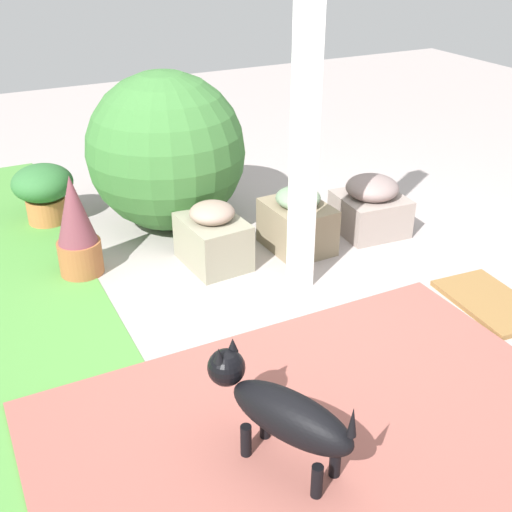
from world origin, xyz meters
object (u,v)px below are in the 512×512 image
(terracotta_pot_spiky, at_px, (76,228))
(doormat, at_px, (491,302))
(dog, at_px, (281,410))
(round_shrub, at_px, (166,151))
(stone_planter_nearest, at_px, (370,206))
(stone_planter_near, at_px, (297,222))
(terracotta_pot_broad, at_px, (43,189))
(stone_planter_mid, at_px, (213,237))
(porch_pillar, at_px, (305,115))

(terracotta_pot_spiky, bearing_deg, doormat, -125.46)
(dog, relative_size, doormat, 1.06)
(round_shrub, bearing_deg, stone_planter_nearest, -121.88)
(dog, bearing_deg, stone_planter_nearest, -44.74)
(dog, bearing_deg, stone_planter_near, -32.09)
(stone_planter_nearest, relative_size, dog, 0.71)
(terracotta_pot_broad, height_order, dog, dog)
(terracotta_pot_spiky, distance_m, dog, 1.96)
(dog, bearing_deg, round_shrub, -9.51)
(stone_planter_nearest, relative_size, stone_planter_mid, 0.97)
(terracotta_pot_spiky, bearing_deg, dog, -169.79)
(round_shrub, bearing_deg, doormat, -145.87)
(stone_planter_nearest, height_order, dog, dog)
(porch_pillar, relative_size, stone_planter_mid, 4.28)
(stone_planter_mid, bearing_deg, doormat, -133.72)
(stone_planter_mid, bearing_deg, terracotta_pot_spiky, 71.73)
(porch_pillar, bearing_deg, stone_planter_mid, 37.66)
(dog, bearing_deg, terracotta_pot_spiky, 10.21)
(doormat, bearing_deg, stone_planter_mid, 46.28)
(stone_planter_nearest, distance_m, terracotta_pot_spiky, 1.98)
(porch_pillar, bearing_deg, dog, 146.54)
(terracotta_pot_spiky, bearing_deg, terracotta_pot_broad, 2.88)
(stone_planter_near, relative_size, doormat, 0.76)
(terracotta_pot_broad, xyz_separation_m, dog, (-2.80, -0.39, 0.02))
(stone_planter_near, xyz_separation_m, round_shrub, (0.74, 0.62, 0.35))
(stone_planter_mid, height_order, terracotta_pot_spiky, terracotta_pot_spiky)
(stone_planter_mid, bearing_deg, stone_planter_near, -95.23)
(stone_planter_nearest, distance_m, terracotta_pot_broad, 2.32)
(stone_planter_near, relative_size, round_shrub, 0.44)
(stone_planter_mid, distance_m, dog, 1.73)
(stone_planter_mid, distance_m, round_shrub, 0.78)
(stone_planter_near, bearing_deg, terracotta_pot_spiky, 77.14)
(stone_planter_mid, height_order, terracotta_pot_broad, terracotta_pot_broad)
(stone_planter_nearest, bearing_deg, terracotta_pot_broad, 59.26)
(stone_planter_nearest, height_order, doormat, stone_planter_nearest)
(stone_planter_near, bearing_deg, doormat, -150.11)
(round_shrub, distance_m, doormat, 2.31)
(doormat, bearing_deg, terracotta_pot_spiky, 54.54)
(porch_pillar, height_order, terracotta_pot_spiky, porch_pillar)
(dog, bearing_deg, doormat, -73.14)
(porch_pillar, relative_size, terracotta_pot_broad, 4.84)
(terracotta_pot_broad, bearing_deg, doormat, -138.26)
(stone_planter_mid, xyz_separation_m, round_shrub, (0.69, 0.04, 0.36))
(stone_planter_nearest, height_order, stone_planter_mid, stone_planter_mid)
(stone_planter_mid, height_order, round_shrub, round_shrub)
(terracotta_pot_spiky, relative_size, dog, 0.98)
(stone_planter_nearest, bearing_deg, terracotta_pot_spiky, 80.79)
(round_shrub, bearing_deg, stone_planter_mid, -176.86)
(stone_planter_nearest, distance_m, round_shrub, 1.46)
(stone_planter_near, distance_m, terracotta_pot_spiky, 1.40)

